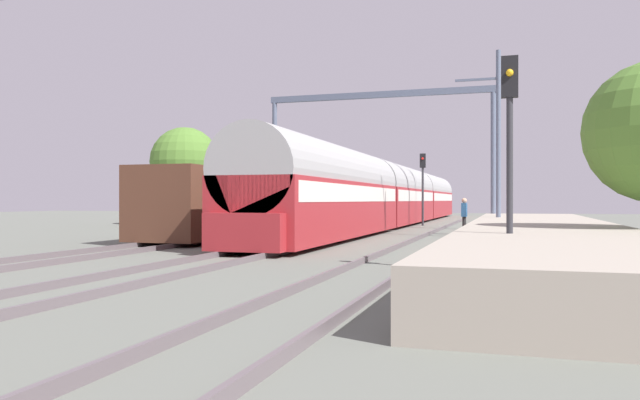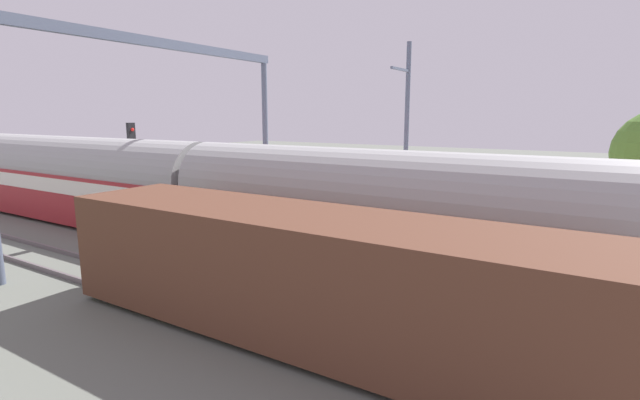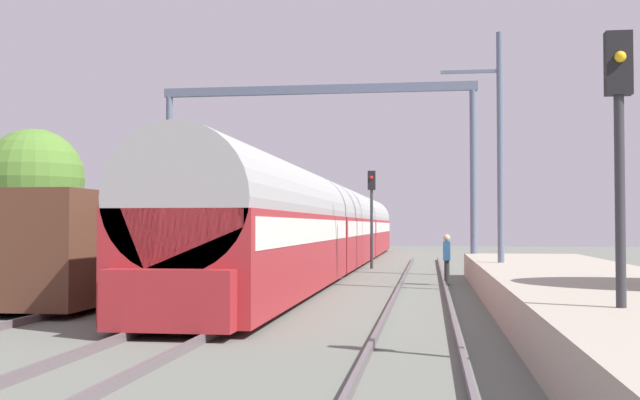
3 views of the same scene
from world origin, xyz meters
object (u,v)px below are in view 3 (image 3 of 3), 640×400
passenger_train (335,226)px  railway_signal_near (619,152)px  person_crossing (447,255)px  railway_signal_far (372,205)px  catenary_gantry (317,137)px  freight_car (125,244)px

passenger_train → railway_signal_near: bearing=-74.7°
person_crossing → railway_signal_far: (-3.27, 9.71, 1.94)m
person_crossing → catenary_gantry: bearing=-131.3°
passenger_train → railway_signal_far: bearing=-35.8°
railway_signal_near → person_crossing: bearing=97.6°
freight_car → person_crossing: (9.55, 4.69, -0.44)m
person_crossing → catenary_gantry: (-5.18, 5.03, 4.65)m
person_crossing → railway_signal_near: railway_signal_near is taller
passenger_train → person_crossing: (5.18, -11.09, -0.94)m
passenger_train → person_crossing: bearing=-65.0°
passenger_train → catenary_gantry: (0.00, -6.06, 3.71)m
railway_signal_near → catenary_gantry: (-7.24, 20.50, 2.61)m
passenger_train → catenary_gantry: bearing=-90.0°
person_crossing → catenary_gantry: catenary_gantry is taller
railway_signal_near → freight_car: bearing=137.2°
railway_signal_near → catenary_gantry: size_ratio=0.36×
person_crossing → railway_signal_far: size_ratio=0.38×
person_crossing → railway_signal_near: size_ratio=0.36×
freight_car → catenary_gantry: (4.37, 9.73, 4.21)m
freight_car → person_crossing: size_ratio=7.51×
passenger_train → person_crossing: 12.28m
railway_signal_near → railway_signal_far: railway_signal_near is taller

